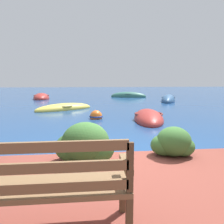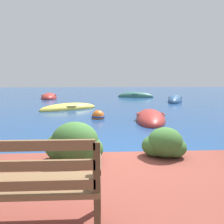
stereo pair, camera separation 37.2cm
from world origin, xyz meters
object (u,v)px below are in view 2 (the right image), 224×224
Objects in this scene: rowboat_outer at (49,98)px; park_bench at (10,182)px; rowboat_distant at (135,96)px; rowboat_mid at (69,108)px; rowboat_nearest at (150,119)px; mooring_buoy at (98,116)px; rowboat_far at (175,101)px.

park_bench is at bearing 3.63° from rowboat_outer.
rowboat_distant is at bearing 88.88° from rowboat_outer.
rowboat_mid is 7.14m from rowboat_outer.
rowboat_nearest is 5.06m from rowboat_mid.
rowboat_outer is 7.53m from rowboat_distant.
rowboat_nearest is (2.80, 6.54, -0.64)m from park_bench.
rowboat_distant is at bearing 72.88° from mooring_buoy.
rowboat_mid is 5.70× the size of mooring_buoy.
mooring_buoy is at bearing 88.64° from rowboat_mid.
park_bench is 18.00m from rowboat_distant.
rowboat_distant is at bearing -153.73° from rowboat_mid.
rowboat_nearest is 11.08m from rowboat_distant.
rowboat_mid is 0.98× the size of rowboat_distant.
mooring_buoy is at bearing 87.95° from rowboat_distant.
rowboat_mid is 1.20× the size of rowboat_outer.
rowboat_mid is at bearing 13.07° from rowboat_outer.
rowboat_distant is at bearing 80.00° from park_bench.
rowboat_far is (6.25, 13.70, -0.64)m from park_bench.
rowboat_far reaches higher than mooring_buoy.
rowboat_mid is at bearing 97.91° from park_bench.
rowboat_far is 4.50m from rowboat_distant.
park_bench is at bearing 166.11° from rowboat_nearest.
rowboat_outer reaches higher than rowboat_nearest.
mooring_buoy is (1.64, -2.86, 0.04)m from rowboat_mid.
rowboat_far is at bearing 65.07° from rowboat_outer.
park_bench is 0.52× the size of rowboat_mid.
rowboat_far reaches higher than rowboat_nearest.
rowboat_far is 8.61m from mooring_buoy.
mooring_buoy is (-3.22, -10.45, 0.02)m from rowboat_distant.
rowboat_far reaches higher than rowboat_outer.
rowboat_outer is (-3.53, 16.61, -0.63)m from park_bench.
rowboat_nearest is at bearing 99.22° from rowboat_distant.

